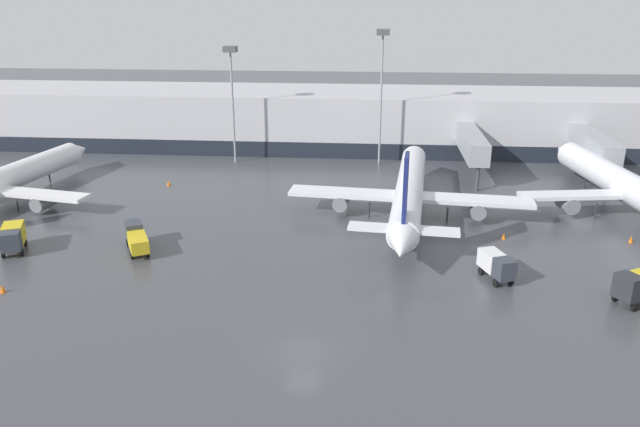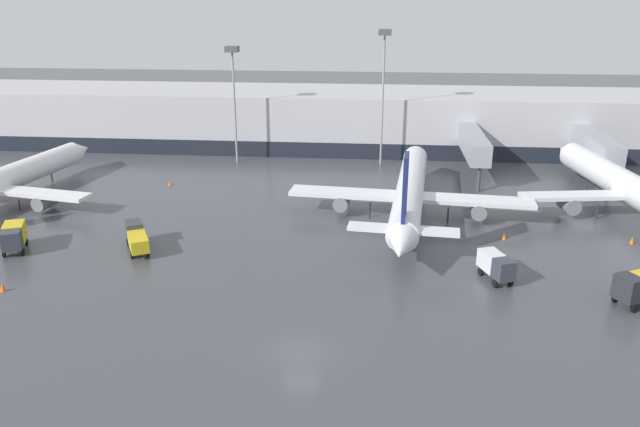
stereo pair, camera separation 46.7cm
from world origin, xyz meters
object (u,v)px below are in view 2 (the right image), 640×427
at_px(service_truck_3, 14,236).
at_px(apron_light_mast_1, 384,60).
at_px(traffic_cone_1, 3,287).
at_px(service_truck_2, 638,287).
at_px(parked_jet_1, 410,192).
at_px(traffic_cone_3, 632,240).
at_px(parked_jet_2, 632,190).
at_px(traffic_cone_0, 504,237).
at_px(traffic_cone_2, 170,183).
at_px(service_truck_1, 496,265).
at_px(service_truck_0, 137,237).
at_px(apron_light_mast_0, 233,71).

distance_m(service_truck_3, apron_light_mast_1, 52.30).
bearing_deg(traffic_cone_1, service_truck_2, 2.63).
distance_m(parked_jet_1, service_truck_2, 25.90).
bearing_deg(service_truck_3, traffic_cone_3, 74.81).
bearing_deg(parked_jet_2, parked_jet_1, 88.23).
xyz_separation_m(traffic_cone_0, traffic_cone_2, (-40.26, 15.25, 0.05)).
bearing_deg(service_truck_1, service_truck_0, -116.50).
xyz_separation_m(service_truck_1, traffic_cone_1, (-42.24, -6.03, -1.10)).
relative_size(parked_jet_1, traffic_cone_1, 48.48).
height_order(service_truck_0, service_truck_2, service_truck_2).
bearing_deg(traffic_cone_0, service_truck_1, -104.81).
bearing_deg(traffic_cone_2, service_truck_1, -33.67).
distance_m(service_truck_3, traffic_cone_2, 24.10).
bearing_deg(traffic_cone_2, service_truck_2, -30.70).
bearing_deg(service_truck_0, traffic_cone_2, -17.61).
bearing_deg(parked_jet_2, apron_light_mast_0, 60.23).
xyz_separation_m(apron_light_mast_0, apron_light_mast_1, (21.31, 0.65, 1.64)).
xyz_separation_m(parked_jet_1, service_truck_3, (-39.01, -12.84, -1.46)).
relative_size(traffic_cone_0, traffic_cone_1, 0.79).
relative_size(traffic_cone_0, traffic_cone_2, 0.86).
distance_m(service_truck_2, service_truck_3, 56.95).
bearing_deg(apron_light_mast_1, service_truck_0, -124.85).
xyz_separation_m(parked_jet_2, traffic_cone_2, (-55.59, 6.78, -2.78)).
bearing_deg(service_truck_0, traffic_cone_1, 112.55).
bearing_deg(service_truck_0, parked_jet_1, -94.01).
xyz_separation_m(traffic_cone_0, traffic_cone_3, (12.70, -0.02, 0.08)).
bearing_deg(apron_light_mast_1, service_truck_1, -75.19).
xyz_separation_m(traffic_cone_3, apron_light_mast_1, (-25.37, 28.28, 14.64)).
height_order(parked_jet_2, traffic_cone_0, parked_jet_2).
bearing_deg(parked_jet_1, service_truck_0, 118.65).
height_order(parked_jet_2, traffic_cone_1, parked_jet_2).
relative_size(parked_jet_2, service_truck_1, 8.73).
bearing_deg(service_truck_2, apron_light_mast_0, -73.77).
xyz_separation_m(parked_jet_2, service_truck_1, (-17.93, -18.31, -1.65)).
relative_size(traffic_cone_2, traffic_cone_3, 0.92).
relative_size(service_truck_2, service_truck_3, 0.97).
bearing_deg(apron_light_mast_0, parked_jet_1, -42.13).
distance_m(service_truck_0, traffic_cone_3, 49.70).
relative_size(parked_jet_2, traffic_cone_1, 49.72).
distance_m(parked_jet_2, apron_light_mast_0, 53.88).
distance_m(traffic_cone_3, apron_light_mast_1, 40.71).
bearing_deg(service_truck_2, parked_jet_2, -137.84).
xyz_separation_m(service_truck_2, traffic_cone_0, (-8.05, 13.43, -1.31)).
bearing_deg(parked_jet_2, service_truck_2, 153.05).
relative_size(parked_jet_2, traffic_cone_2, 53.94).
distance_m(service_truck_2, traffic_cone_2, 56.20).
distance_m(service_truck_0, traffic_cone_0, 37.14).
relative_size(service_truck_0, traffic_cone_3, 7.55).
distance_m(traffic_cone_0, traffic_cone_2, 43.05).
relative_size(parked_jet_1, parked_jet_2, 0.97).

